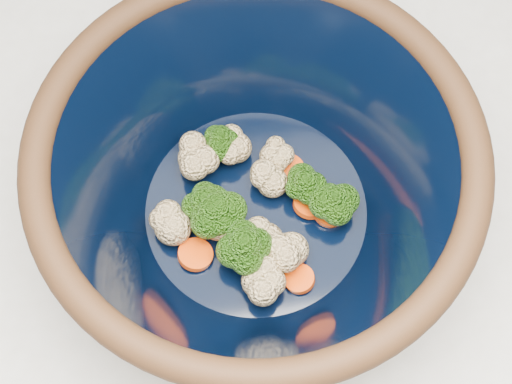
# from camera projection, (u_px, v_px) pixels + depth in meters

# --- Properties ---
(mixing_bowl) EXTENTS (0.39, 0.39, 0.16)m
(mixing_bowl) POSITION_uv_depth(u_px,v_px,m) (256.00, 185.00, 0.61)
(mixing_bowl) COLOR black
(mixing_bowl) RESTS_ON counter
(vegetable_pile) EXTENTS (0.18, 0.17, 0.06)m
(vegetable_pile) POSITION_uv_depth(u_px,v_px,m) (244.00, 208.00, 0.63)
(vegetable_pile) COLOR #608442
(vegetable_pile) RESTS_ON mixing_bowl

